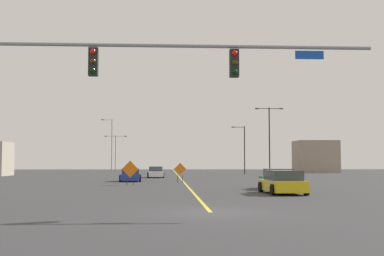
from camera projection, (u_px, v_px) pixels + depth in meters
name	position (u px, v px, depth m)	size (l,w,h in m)	color
ground	(211.00, 212.00, 18.11)	(212.56, 212.56, 0.00)	#38383A
road_centre_stripe	(177.00, 174.00, 76.93)	(0.16, 118.09, 0.01)	yellow
traffic_signal_assembly	(102.00, 74.00, 18.24)	(15.92, 0.44, 6.57)	gray
street_lamp_mid_right	(111.00, 143.00, 90.35)	(2.06, 0.24, 9.77)	gray
street_lamp_far_left	(243.00, 147.00, 76.94)	(2.11, 0.24, 7.47)	black
street_lamp_far_right	(116.00, 149.00, 97.40)	(4.36, 0.24, 7.12)	gray
street_lamp_near_left	(269.00, 136.00, 64.51)	(3.71, 0.24, 9.03)	black
construction_sign_left_lane	(130.00, 170.00, 39.57)	(1.35, 0.38, 1.97)	orange
construction_sign_median_near	(180.00, 170.00, 44.25)	(1.09, 0.24, 1.78)	orange
car_yellow_approaching	(283.00, 182.00, 28.76)	(2.23, 4.39, 1.37)	gold
car_green_distant	(278.00, 179.00, 33.67)	(2.06, 3.96, 1.39)	#196B38
car_blue_mid	(130.00, 175.00, 47.14)	(2.20, 3.99, 1.23)	#1E389E
car_white_near	(156.00, 172.00, 58.55)	(2.12, 4.50, 1.32)	white
roadside_building_east	(315.00, 157.00, 87.23)	(7.04, 5.96, 5.62)	gray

